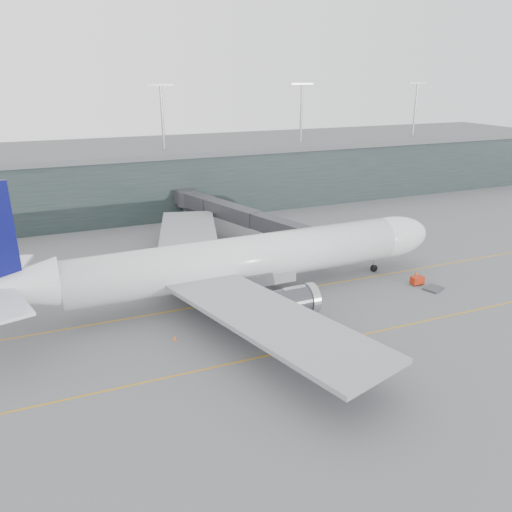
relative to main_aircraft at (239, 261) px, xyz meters
name	(u,v)px	position (x,y,z in m)	size (l,w,h in m)	color
ground	(206,293)	(-4.36, 2.74, -5.62)	(320.00, 320.00, 0.00)	#59585D
taxiline_a	(214,304)	(-4.36, -1.26, -5.61)	(160.00, 0.25, 0.02)	#C08512
taxiline_b	(255,358)	(-4.36, -17.26, -5.61)	(160.00, 0.25, 0.02)	#C08512
taxiline_lead_main	(201,249)	(0.64, 22.74, -5.61)	(0.25, 60.00, 0.02)	#C08512
terminal	(138,176)	(-4.37, 60.73, 2.00)	(240.00, 36.00, 29.00)	#1F2A29
main_aircraft	(239,261)	(0.00, 0.00, 0.00)	(71.29, 67.14, 20.03)	silver
jet_bridge	(236,210)	(9.76, 27.71, -0.10)	(18.88, 46.93, 7.38)	#2F3035
gse_cart	(417,280)	(27.68, -6.71, -4.87)	(1.99, 1.29, 1.34)	#A7230B
baggage_dolly	(433,288)	(28.79, -9.23, -5.45)	(2.80, 2.24, 0.28)	#353439
uld_a	(166,270)	(-8.41, 11.87, -4.60)	(2.23, 1.83, 1.94)	#39393E
uld_b	(177,264)	(-5.96, 14.56, -4.73)	(2.06, 1.75, 1.69)	#39393E
uld_c	(187,265)	(-4.64, 13.23, -4.77)	(2.11, 1.87, 1.63)	#39393E
cone_nose	(416,273)	(30.16, -3.42, -5.22)	(0.50, 0.50, 0.80)	#CE540B
cone_wing_stbd	(334,335)	(6.71, -16.48, -5.28)	(0.42, 0.42, 0.67)	#CA5B0B
cone_wing_port	(225,261)	(2.43, 13.81, -5.24)	(0.48, 0.48, 0.76)	#D33E0B
cone_tail	(175,338)	(-12.17, -9.48, -5.29)	(0.42, 0.42, 0.67)	#EA570D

